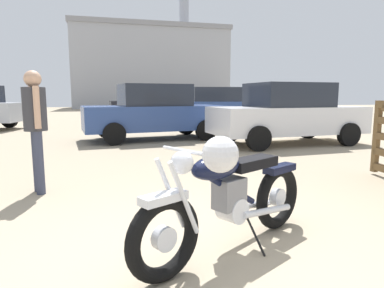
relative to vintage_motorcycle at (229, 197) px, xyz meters
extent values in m
plane|color=gray|center=(-0.26, -0.17, -0.49)|extent=(80.00, 80.00, 0.00)
torus|color=black|center=(-0.60, -0.30, -0.17)|extent=(0.61, 0.40, 0.64)
cylinder|color=silver|center=(-0.60, -0.30, -0.17)|extent=(0.20, 0.16, 0.18)
torus|color=black|center=(0.67, 0.39, -0.17)|extent=(0.61, 0.40, 0.64)
cylinder|color=silver|center=(0.67, 0.39, -0.17)|extent=(0.20, 0.16, 0.18)
cube|color=silver|center=(-0.60, -0.30, 0.13)|extent=(0.38, 0.29, 0.06)
cube|color=black|center=(0.68, 0.40, 0.12)|extent=(0.41, 0.31, 0.07)
cylinder|color=silver|center=(-0.45, -0.30, 0.11)|extent=(0.27, 0.17, 0.58)
cylinder|color=silver|center=(-0.52, -0.17, 0.11)|extent=(0.27, 0.17, 0.58)
sphere|color=silver|center=(-0.45, -0.21, 0.35)|extent=(0.17, 0.17, 0.17)
cylinder|color=silver|center=(-0.38, -0.18, 0.42)|extent=(0.32, 0.56, 0.03)
sphere|color=silver|center=(-0.23, -0.44, 0.44)|extent=(0.25, 0.25, 0.25)
cylinder|color=black|center=(-0.02, 0.02, 0.09)|extent=(0.69, 0.41, 0.47)
ellipsoid|color=black|center=(-0.12, -0.04, 0.27)|extent=(0.56, 0.44, 0.20)
cube|color=black|center=(0.28, 0.18, 0.24)|extent=(0.57, 0.43, 0.09)
cube|color=slate|center=(0.02, 0.04, 0.02)|extent=(0.31, 0.28, 0.26)
cylinder|color=silver|center=(0.05, 0.06, -0.13)|extent=(0.29, 0.28, 0.22)
cylinder|color=silver|center=(0.43, 0.15, -0.21)|extent=(0.64, 0.39, 0.14)
cylinder|color=silver|center=(0.34, 0.33, -0.21)|extent=(0.64, 0.39, 0.14)
cylinder|color=black|center=(0.22, -0.04, -0.33)|extent=(0.13, 0.22, 0.33)
cube|color=brown|center=(3.40, 2.09, 0.16)|extent=(0.09, 0.11, 1.20)
cylinder|color=#383D51|center=(-1.94, 2.40, -0.06)|extent=(0.12, 0.12, 0.86)
cylinder|color=#383D51|center=(-1.88, 2.23, -0.06)|extent=(0.12, 0.12, 0.86)
cylinder|color=#333338|center=(-1.91, 2.32, 0.66)|extent=(0.30, 0.30, 0.58)
cylinder|color=tan|center=(-1.97, 2.50, 0.69)|extent=(0.08, 0.08, 0.55)
cylinder|color=tan|center=(-1.84, 2.14, 0.69)|extent=(0.08, 0.08, 0.55)
sphere|color=tan|center=(-1.91, 2.32, 1.06)|extent=(0.22, 0.22, 0.22)
cylinder|color=black|center=(-0.82, 6.62, -0.18)|extent=(0.64, 0.28, 0.62)
cylinder|color=black|center=(-1.04, 8.32, -0.18)|extent=(0.64, 0.28, 0.62)
cylinder|color=black|center=(1.86, 6.96, -0.18)|extent=(0.64, 0.28, 0.62)
cylinder|color=black|center=(1.64, 8.67, -0.18)|extent=(0.64, 0.28, 0.62)
cube|color=#2D4784|center=(0.41, 7.64, 0.18)|extent=(4.38, 2.24, 0.72)
cube|color=#232833|center=(0.41, 7.64, 0.86)|extent=(2.18, 1.80, 0.64)
cylinder|color=black|center=(2.54, 4.80, -0.18)|extent=(0.63, 0.24, 0.62)
cylinder|color=black|center=(2.42, 6.51, -0.18)|extent=(0.63, 0.24, 0.62)
cylinder|color=black|center=(5.23, 4.98, -0.18)|extent=(0.63, 0.24, 0.62)
cylinder|color=black|center=(5.12, 6.70, -0.18)|extent=(0.63, 0.24, 0.62)
cube|color=silver|center=(3.83, 5.75, 0.18)|extent=(4.31, 2.00, 0.72)
cube|color=#232833|center=(3.83, 5.75, 0.86)|extent=(2.10, 1.69, 0.64)
cylinder|color=black|center=(-5.01, 12.89, -0.17)|extent=(0.67, 0.33, 0.64)
cylinder|color=black|center=(2.89, 12.44, -0.17)|extent=(0.66, 0.30, 0.64)
cylinder|color=black|center=(3.13, 14.19, -0.17)|extent=(0.66, 0.30, 0.64)
cylinder|color=black|center=(5.86, 12.03, -0.17)|extent=(0.66, 0.30, 0.64)
cylinder|color=black|center=(6.11, 13.77, -0.17)|extent=(0.66, 0.30, 0.64)
cube|color=#2D4784|center=(4.50, 13.11, 0.20)|extent=(4.90, 2.40, 0.74)
cube|color=#232833|center=(4.80, 13.06, 0.91)|extent=(3.69, 2.07, 0.68)
cylinder|color=black|center=(-0.05, 15.36, -0.19)|extent=(0.61, 0.23, 0.60)
cylinder|color=black|center=(-0.15, 17.00, -0.19)|extent=(0.61, 0.23, 0.60)
cylinder|color=black|center=(2.35, 15.51, -0.19)|extent=(0.61, 0.23, 0.60)
cylinder|color=black|center=(2.25, 17.15, -0.19)|extent=(0.61, 0.23, 0.60)
cube|color=black|center=(1.10, 16.26, 0.19)|extent=(3.99, 1.88, 0.76)
cube|color=#232833|center=(1.35, 16.27, 0.93)|extent=(2.49, 1.66, 0.72)
cube|color=#9EA0A8|center=(3.91, 37.58, 3.78)|extent=(16.96, 9.13, 8.54)
cube|color=gray|center=(3.91, 37.58, 8.30)|extent=(17.26, 9.43, 0.50)
camera|label=1|loc=(-0.95, -2.52, 0.83)|focal=31.12mm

